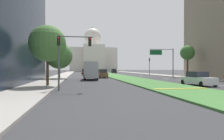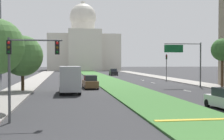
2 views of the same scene
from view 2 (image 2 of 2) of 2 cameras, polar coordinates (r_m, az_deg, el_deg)
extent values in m
plane|color=#333335|center=(73.94, -2.23, -1.37)|extent=(295.80, 295.80, 0.00)
cube|color=#427A38|center=(67.27, -1.61, -1.60)|extent=(5.95, 121.01, 0.14)
cube|color=gold|center=(20.45, 14.96, -8.61)|extent=(5.36, 0.50, 0.04)
cube|color=silver|center=(36.03, 17.02, -4.49)|extent=(0.16, 2.40, 0.01)
cube|color=silver|center=(41.67, 13.35, -3.66)|extent=(0.16, 2.40, 0.01)
cube|color=silver|center=(56.83, 7.32, -2.25)|extent=(0.16, 2.40, 0.01)
cube|color=silver|center=(64.07, 5.49, -1.82)|extent=(0.16, 2.40, 0.01)
cube|color=#9E9991|center=(60.36, -14.02, -2.00)|extent=(4.00, 121.01, 0.15)
cube|color=#9E9991|center=(63.94, 11.56, -1.79)|extent=(4.00, 121.01, 0.15)
cube|color=beige|center=(140.92, -5.22, 3.10)|extent=(30.16, 22.93, 15.22)
cube|color=beige|center=(127.51, -4.87, 3.61)|extent=(13.27, 4.00, 16.74)
cylinder|color=beige|center=(141.62, -5.23, 7.42)|extent=(10.20, 10.20, 6.13)
sphere|color=beige|center=(142.23, -5.23, 9.46)|extent=(11.65, 11.65, 11.65)
cylinder|color=beige|center=(143.05, -5.24, 11.54)|extent=(1.80, 1.80, 3.00)
cylinder|color=#515456|center=(20.26, -17.95, -1.78)|extent=(0.16, 0.16, 5.20)
cube|color=black|center=(20.24, -18.00, 3.88)|extent=(0.28, 0.24, 0.84)
sphere|color=red|center=(20.12, -18.07, 4.70)|extent=(0.18, 0.18, 0.18)
sphere|color=#4C380F|center=(20.10, -18.06, 3.90)|extent=(0.18, 0.18, 0.18)
sphere|color=#0F4219|center=(20.09, -18.06, 3.10)|extent=(0.18, 0.18, 0.18)
cylinder|color=#515456|center=(20.07, -13.48, 5.23)|extent=(3.20, 0.10, 0.10)
cube|color=black|center=(19.97, -9.80, 3.97)|extent=(0.28, 0.24, 0.84)
sphere|color=red|center=(19.85, -9.81, 4.79)|extent=(0.18, 0.18, 0.18)
sphere|color=#4C380F|center=(19.83, -9.81, 3.99)|extent=(0.18, 0.18, 0.18)
sphere|color=#0F4219|center=(19.82, -9.81, 3.18)|extent=(0.18, 0.18, 0.18)
cylinder|color=#515456|center=(62.04, 9.74, 0.45)|extent=(0.16, 0.16, 5.20)
cube|color=black|center=(62.03, 9.75, 2.30)|extent=(0.28, 0.24, 0.84)
sphere|color=red|center=(61.91, 9.79, 2.56)|extent=(0.18, 0.18, 0.18)
sphere|color=#4C380F|center=(61.90, 9.79, 2.30)|extent=(0.18, 0.18, 0.18)
sphere|color=#0F4219|center=(61.90, 9.79, 2.04)|extent=(0.18, 0.18, 0.18)
cylinder|color=#515456|center=(48.04, 15.59, 0.89)|extent=(0.20, 0.20, 6.50)
cylinder|color=#515456|center=(47.06, 12.57, 4.61)|extent=(5.47, 0.12, 0.12)
cube|color=#146033|center=(46.51, 11.01, 3.79)|extent=(2.80, 0.08, 1.10)
cylinder|color=#4C3823|center=(40.68, -15.73, -1.64)|extent=(0.39, 0.39, 3.06)
sphere|color=#4C7F3D|center=(40.63, -15.76, 2.46)|extent=(5.02, 5.02, 5.02)
cylinder|color=#4C3823|center=(45.73, 19.15, -0.42)|extent=(0.35, 0.35, 4.51)
sphere|color=#3D7033|center=(45.74, 19.19, 3.46)|extent=(3.06, 3.06, 3.06)
cylinder|color=black|center=(27.47, 16.73, -5.69)|extent=(0.26, 0.65, 0.64)
cube|color=brown|center=(43.90, -3.94, -2.48)|extent=(1.99, 4.52, 0.90)
cube|color=#282D38|center=(43.68, -3.92, -1.42)|extent=(1.67, 2.20, 0.74)
cylinder|color=black|center=(45.60, -5.24, -2.78)|extent=(0.25, 0.65, 0.64)
cylinder|color=black|center=(45.79, -3.19, -2.76)|extent=(0.25, 0.65, 0.64)
cylinder|color=black|center=(42.08, -4.76, -3.14)|extent=(0.25, 0.65, 0.64)
cylinder|color=black|center=(42.29, -2.54, -3.11)|extent=(0.25, 0.65, 0.64)
cube|color=maroon|center=(60.82, -7.94, -1.40)|extent=(1.97, 4.45, 0.86)
cube|color=#282D38|center=(60.61, -7.95, -0.68)|extent=(1.65, 2.17, 0.70)
cylinder|color=black|center=(62.61, -8.61, -1.62)|extent=(0.25, 0.65, 0.64)
cylinder|color=black|center=(62.55, -7.14, -1.62)|extent=(0.25, 0.65, 0.64)
cylinder|color=black|center=(59.15, -8.78, -1.80)|extent=(0.25, 0.65, 0.64)
cylinder|color=black|center=(59.08, -7.23, -1.80)|extent=(0.25, 0.65, 0.64)
cube|color=#4C5156|center=(74.64, -8.08, -0.85)|extent=(1.94, 4.48, 0.89)
cube|color=#282D38|center=(74.44, -8.08, -0.23)|extent=(1.68, 2.16, 0.73)
cylinder|color=black|center=(76.42, -8.75, -1.05)|extent=(0.23, 0.64, 0.64)
cylinder|color=black|center=(76.46, -7.47, -1.05)|extent=(0.23, 0.64, 0.64)
cylinder|color=black|center=(72.87, -8.72, -1.18)|extent=(0.23, 0.64, 0.64)
cylinder|color=black|center=(72.91, -7.37, -1.17)|extent=(0.23, 0.64, 0.64)
cube|color=black|center=(85.50, 0.26, -0.54)|extent=(1.92, 4.19, 0.86)
cube|color=#282D38|center=(85.64, 0.24, -0.01)|extent=(1.68, 2.02, 0.71)
cylinder|color=black|center=(84.03, 1.00, -0.80)|extent=(0.23, 0.64, 0.64)
cylinder|color=black|center=(83.78, -0.16, -0.81)|extent=(0.23, 0.64, 0.64)
cylinder|color=black|center=(87.26, 0.67, -0.72)|extent=(0.23, 0.64, 0.64)
cylinder|color=black|center=(87.02, -0.45, -0.72)|extent=(0.23, 0.64, 0.64)
cube|color=brown|center=(39.77, -7.60, -1.79)|extent=(2.30, 2.00, 2.20)
cube|color=#B2B2B7|center=(36.55, -7.53, -1.53)|extent=(2.30, 4.40, 2.80)
cylinder|color=black|center=(39.83, -9.11, -3.23)|extent=(0.30, 0.90, 0.90)
cylinder|color=black|center=(39.87, -6.09, -3.22)|extent=(0.30, 0.90, 0.90)
cylinder|color=black|center=(35.55, -9.19, -3.80)|extent=(0.30, 0.90, 0.90)
cylinder|color=black|center=(35.59, -5.80, -3.79)|extent=(0.30, 0.90, 0.90)
camera|label=1|loc=(2.27, -83.64, -46.22)|focal=32.91mm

